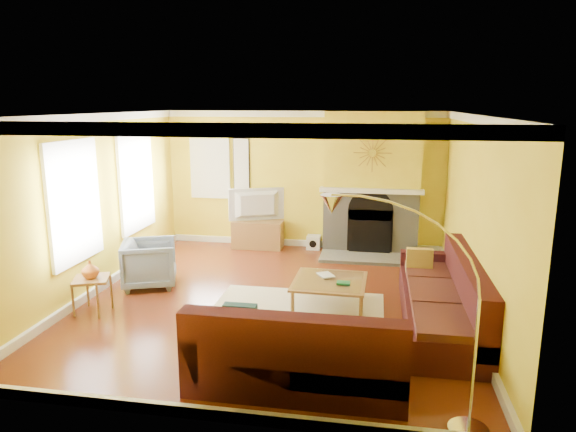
% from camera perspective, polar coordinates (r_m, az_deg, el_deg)
% --- Properties ---
extents(floor, '(5.50, 6.00, 0.02)m').
position_cam_1_polar(floor, '(7.70, -1.59, -9.37)').
color(floor, maroon).
rests_on(floor, ground).
extents(ceiling, '(5.50, 6.00, 0.02)m').
position_cam_1_polar(ceiling, '(7.14, -1.72, 11.32)').
color(ceiling, white).
rests_on(ceiling, ground).
extents(wall_back, '(5.50, 0.02, 2.70)m').
position_cam_1_polar(wall_back, '(10.22, 1.69, 4.02)').
color(wall_back, yellow).
rests_on(wall_back, ground).
extents(wall_front, '(5.50, 0.02, 2.70)m').
position_cam_1_polar(wall_front, '(4.50, -9.31, -7.26)').
color(wall_front, yellow).
rests_on(wall_front, ground).
extents(wall_left, '(0.02, 6.00, 2.70)m').
position_cam_1_polar(wall_left, '(8.29, -20.70, 1.22)').
color(wall_left, yellow).
rests_on(wall_left, ground).
extents(wall_right, '(0.02, 6.00, 2.70)m').
position_cam_1_polar(wall_right, '(7.29, 20.14, -0.21)').
color(wall_right, yellow).
rests_on(wall_right, ground).
extents(baseboard, '(5.50, 6.00, 0.12)m').
position_cam_1_polar(baseboard, '(7.67, -1.59, -8.88)').
color(baseboard, white).
rests_on(baseboard, floor).
extents(crown_molding, '(5.50, 6.00, 0.12)m').
position_cam_1_polar(crown_molding, '(7.15, -1.72, 10.76)').
color(crown_molding, white).
rests_on(crown_molding, ceiling).
extents(window_left_near, '(0.06, 1.22, 1.72)m').
position_cam_1_polar(window_left_near, '(9.37, -16.59, 3.66)').
color(window_left_near, white).
rests_on(window_left_near, wall_left).
extents(window_left_far, '(0.06, 1.22, 1.72)m').
position_cam_1_polar(window_left_far, '(7.74, -22.75, 1.43)').
color(window_left_far, white).
rests_on(window_left_far, wall_left).
extents(window_back, '(0.82, 0.06, 1.22)m').
position_cam_1_polar(window_back, '(10.58, -8.63, 5.27)').
color(window_back, white).
rests_on(window_back, wall_back).
extents(wall_art, '(0.34, 0.04, 1.14)m').
position_cam_1_polar(wall_art, '(10.40, -5.20, 5.51)').
color(wall_art, white).
rests_on(wall_art, wall_back).
extents(fireplace, '(1.80, 0.40, 2.70)m').
position_cam_1_polar(fireplace, '(9.92, 9.27, 3.60)').
color(fireplace, gray).
rests_on(fireplace, floor).
extents(mantel, '(1.92, 0.22, 0.08)m').
position_cam_1_polar(mantel, '(9.70, 9.23, 2.80)').
color(mantel, white).
rests_on(mantel, fireplace).
extents(hearth, '(1.80, 0.70, 0.06)m').
position_cam_1_polar(hearth, '(9.67, 8.96, -4.65)').
color(hearth, gray).
rests_on(hearth, floor).
extents(sunburst, '(0.70, 0.04, 0.70)m').
position_cam_1_polar(sunburst, '(9.61, 9.38, 6.93)').
color(sunburst, olive).
rests_on(sunburst, fireplace).
extents(rug, '(2.40, 1.80, 0.02)m').
position_cam_1_polar(rug, '(7.24, 0.90, -10.68)').
color(rug, beige).
rests_on(rug, floor).
extents(sectional_sofa, '(3.15, 3.63, 0.90)m').
position_cam_1_polar(sectional_sofa, '(6.58, 7.03, -9.07)').
color(sectional_sofa, '#3F1417').
rests_on(sectional_sofa, floor).
extents(coffee_table, '(1.05, 1.05, 0.40)m').
position_cam_1_polar(coffee_table, '(7.41, 4.62, -8.54)').
color(coffee_table, white).
rests_on(coffee_table, floor).
extents(media_console, '(0.99, 0.45, 0.55)m').
position_cam_1_polar(media_console, '(10.30, -3.37, -2.04)').
color(media_console, olive).
rests_on(media_console, floor).
extents(tv, '(1.09, 0.57, 0.65)m').
position_cam_1_polar(tv, '(10.17, -3.41, 1.22)').
color(tv, black).
rests_on(tv, media_console).
extents(subwoofer, '(0.27, 0.27, 0.27)m').
position_cam_1_polar(subwoofer, '(10.25, 2.87, -2.92)').
color(subwoofer, white).
rests_on(subwoofer, floor).
extents(armchair, '(1.04, 1.03, 0.74)m').
position_cam_1_polar(armchair, '(8.43, -15.12, -5.10)').
color(armchair, slate).
rests_on(armchair, floor).
extents(side_table, '(0.59, 0.59, 0.50)m').
position_cam_1_polar(side_table, '(7.67, -20.90, -8.22)').
color(side_table, olive).
rests_on(side_table, floor).
extents(vase, '(0.26, 0.26, 0.24)m').
position_cam_1_polar(vase, '(7.55, -21.12, -5.56)').
color(vase, '#CE6822').
rests_on(vase, side_table).
extents(book, '(0.30, 0.32, 0.03)m').
position_cam_1_polar(book, '(7.45, 3.54, -6.67)').
color(book, white).
rests_on(book, coffee_table).
extents(arc_lamp, '(1.34, 0.36, 2.10)m').
position_cam_1_polar(arc_lamp, '(4.58, 13.17, -11.07)').
color(arc_lamp, silver).
rests_on(arc_lamp, floor).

